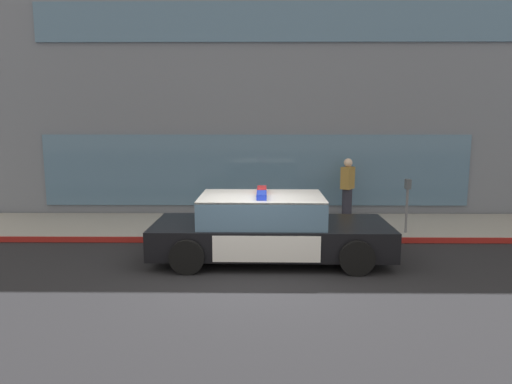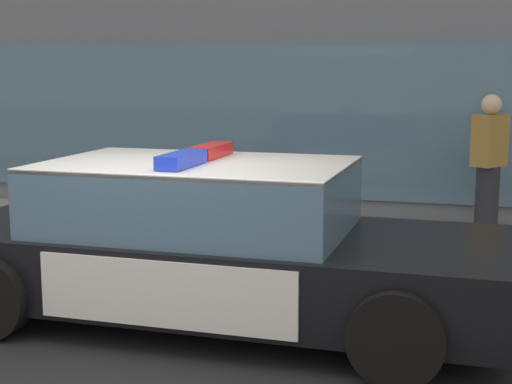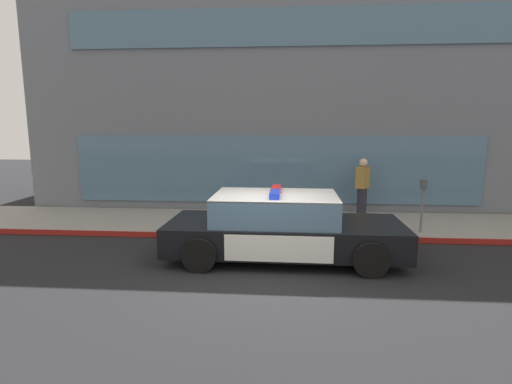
{
  "view_description": "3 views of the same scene",
  "coord_description": "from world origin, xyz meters",
  "px_view_note": "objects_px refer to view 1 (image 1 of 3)",
  "views": [
    {
      "loc": [
        0.19,
        -8.71,
        2.94
      ],
      "look_at": [
        0.09,
        1.84,
        1.28
      ],
      "focal_mm": 32.43,
      "sensor_mm": 36.0,
      "label": 1
    },
    {
      "loc": [
        2.48,
        -5.25,
        2.17
      ],
      "look_at": [
        0.32,
        2.19,
        0.9
      ],
      "focal_mm": 53.25,
      "sensor_mm": 36.0,
      "label": 2
    },
    {
      "loc": [
        0.44,
        -7.42,
        2.8
      ],
      "look_at": [
        -0.23,
        1.19,
        1.35
      ],
      "focal_mm": 27.89,
      "sensor_mm": 36.0,
      "label": 3
    }
  ],
  "objects_px": {
    "police_cruiser": "(268,228)",
    "fire_hydrant": "(203,218)",
    "parking_meter": "(407,196)",
    "pedestrian_on_sidewalk": "(347,188)"
  },
  "relations": [
    {
      "from": "police_cruiser",
      "to": "fire_hydrant",
      "type": "bearing_deg",
      "value": 131.78
    },
    {
      "from": "police_cruiser",
      "to": "parking_meter",
      "type": "distance_m",
      "value": 3.92
    },
    {
      "from": "police_cruiser",
      "to": "pedestrian_on_sidewalk",
      "type": "xyz_separation_m",
      "value": [
        2.29,
        3.46,
        0.33
      ]
    },
    {
      "from": "police_cruiser",
      "to": "parking_meter",
      "type": "xyz_separation_m",
      "value": [
        3.46,
        1.8,
        0.4
      ]
    },
    {
      "from": "police_cruiser",
      "to": "pedestrian_on_sidewalk",
      "type": "bearing_deg",
      "value": 57.07
    },
    {
      "from": "police_cruiser",
      "to": "fire_hydrant",
      "type": "relative_size",
      "value": 6.79
    },
    {
      "from": "fire_hydrant",
      "to": "parking_meter",
      "type": "xyz_separation_m",
      "value": [
        5.06,
        -0.03,
        0.58
      ]
    },
    {
      "from": "pedestrian_on_sidewalk",
      "to": "parking_meter",
      "type": "xyz_separation_m",
      "value": [
        1.17,
        -1.67,
        0.07
      ]
    },
    {
      "from": "fire_hydrant",
      "to": "pedestrian_on_sidewalk",
      "type": "relative_size",
      "value": 0.42
    },
    {
      "from": "police_cruiser",
      "to": "pedestrian_on_sidewalk",
      "type": "relative_size",
      "value": 2.88
    }
  ]
}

